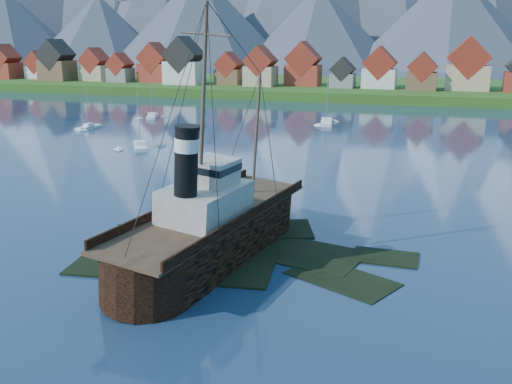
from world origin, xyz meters
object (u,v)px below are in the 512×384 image
(sailboat_b, at_px, (89,128))
(sailboat_e, at_px, (326,123))
(sailboat_c, at_px, (152,117))
(sailboat_a, at_px, (140,147))
(tugboat_wreck, at_px, (217,223))

(sailboat_b, relative_size, sailboat_e, 0.87)
(sailboat_e, bearing_deg, sailboat_c, 174.17)
(sailboat_a, distance_m, sailboat_c, 40.77)
(tugboat_wreck, bearing_deg, sailboat_c, 129.61)
(tugboat_wreck, height_order, sailboat_a, tugboat_wreck)
(sailboat_b, relative_size, sailboat_c, 0.94)
(sailboat_b, xyz_separation_m, sailboat_c, (4.95, 20.24, 0.01))
(sailboat_e, bearing_deg, tugboat_wreck, -95.81)
(sailboat_b, bearing_deg, tugboat_wreck, -39.26)
(sailboat_a, xyz_separation_m, sailboat_e, (26.83, 40.25, 0.02))
(sailboat_a, bearing_deg, sailboat_e, 24.77)
(sailboat_a, relative_size, sailboat_b, 1.05)
(tugboat_wreck, xyz_separation_m, sailboat_c, (-50.51, 82.00, -2.75))
(tugboat_wreck, relative_size, sailboat_c, 2.79)
(sailboat_a, height_order, sailboat_c, sailboat_c)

